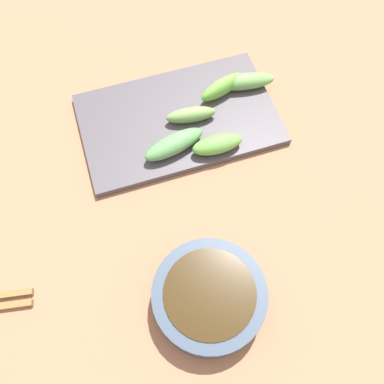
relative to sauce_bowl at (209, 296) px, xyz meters
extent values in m
cube|color=#A16F50|center=(0.15, -0.02, -0.03)|extent=(2.10, 2.10, 0.02)
cylinder|color=#36465A|center=(0.00, 0.00, 0.00)|extent=(0.14, 0.14, 0.04)
cylinder|color=#312109|center=(0.00, 0.00, 0.01)|extent=(0.11, 0.11, 0.03)
cube|color=#4B474E|center=(0.28, -0.04, -0.02)|extent=(0.19, 0.30, 0.01)
ellipsoid|color=#77A456|center=(0.27, -0.06, 0.00)|extent=(0.03, 0.08, 0.02)
ellipsoid|color=#5D9E5A|center=(0.22, -0.02, 0.00)|extent=(0.05, 0.10, 0.03)
ellipsoid|color=#6DAD57|center=(0.30, -0.16, 0.00)|extent=(0.04, 0.10, 0.03)
ellipsoid|color=#65AD49|center=(0.20, -0.08, 0.00)|extent=(0.03, 0.08, 0.03)
ellipsoid|color=#6BBB42|center=(0.30, -0.12, 0.01)|extent=(0.05, 0.08, 0.03)
camera|label=1|loc=(-0.09, 0.05, 0.50)|focal=37.89mm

